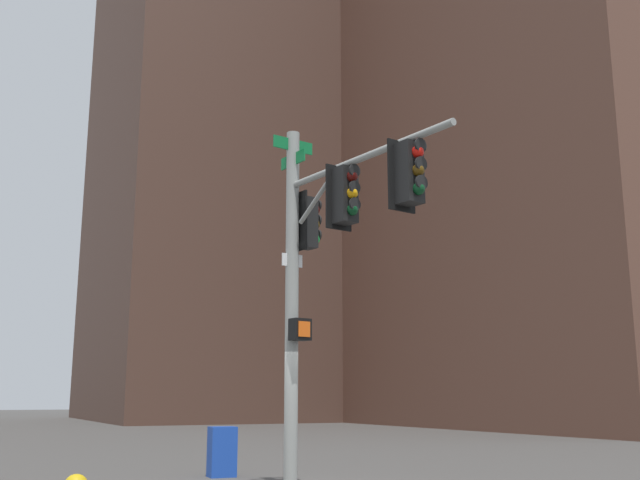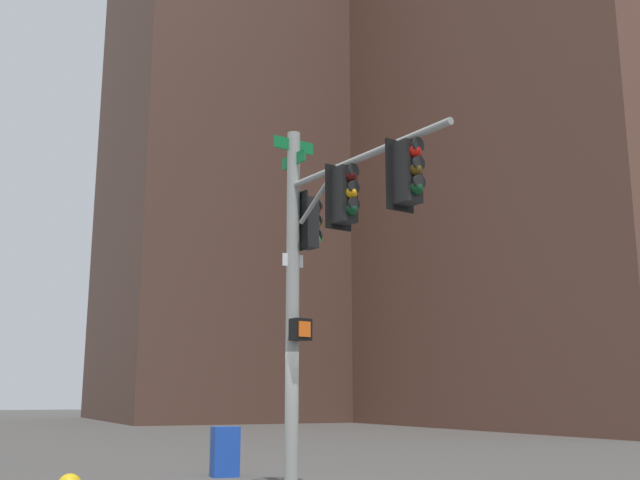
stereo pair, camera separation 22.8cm
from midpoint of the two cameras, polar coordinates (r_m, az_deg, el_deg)
name	(u,v)px [view 2 (the right image)]	position (r m, az deg, el deg)	size (l,w,h in m)	color
signal_pole_assembly	(324,245)	(13.60, 0.76, -0.37)	(4.63, 1.26, 6.77)	gray
newspaper_box	(225,452)	(16.99, -6.81, -15.63)	(0.44, 0.56, 1.05)	#193FA5
building_brick_nearside	(575,88)	(51.85, 18.90, 10.83)	(25.11, 19.76, 42.18)	brown
building_brick_midblock	(221,152)	(63.56, -7.41, 6.65)	(22.64, 16.76, 43.45)	#4C3328
building_glass_tower	(504,47)	(78.31, 13.83, 13.99)	(31.91, 26.48, 70.69)	#7A99B2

